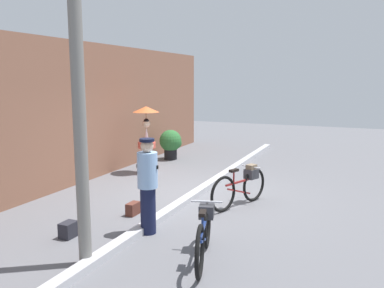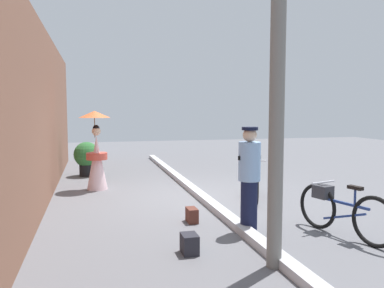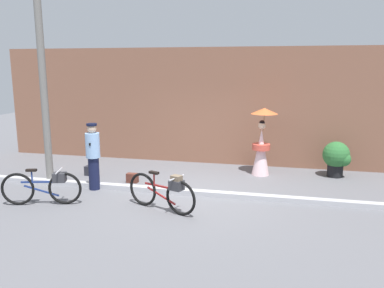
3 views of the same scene
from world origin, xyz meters
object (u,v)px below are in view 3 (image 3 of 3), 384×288
backpack_spare (90,170)px  utility_pole (44,89)px  backpack_on_pavement (132,178)px  person_with_parasol (262,143)px  bicycle_far_side (164,191)px  person_officer (93,155)px  potted_plant_by_door (337,157)px  bicycle_near_officer (44,187)px

backpack_spare → utility_pole: (-0.68, -0.88, 2.26)m
backpack_spare → backpack_on_pavement: bearing=-15.5°
person_with_parasol → bicycle_far_side: bearing=-118.9°
person_officer → potted_plant_by_door: (5.91, 2.49, -0.32)m
person_with_parasol → potted_plant_by_door: 2.05m
bicycle_near_officer → person_with_parasol: bearing=38.1°
person_with_parasol → potted_plant_by_door: bearing=6.8°
bicycle_near_officer → backpack_spare: bicycle_near_officer is taller
bicycle_far_side → person_with_parasol: person_with_parasol is taller
backpack_on_pavement → backpack_spare: bearing=164.5°
backpack_on_pavement → backpack_spare: backpack_spare is taller
person_officer → backpack_spare: person_officer is taller
potted_plant_by_door → backpack_on_pavement: bearing=-161.4°
bicycle_far_side → person_with_parasol: size_ratio=0.88×
potted_plant_by_door → utility_pole: size_ratio=0.20×
bicycle_near_officer → person_officer: bearing=66.0°
person_officer → backpack_on_pavement: (0.69, 0.73, -0.74)m
backpack_on_pavement → potted_plant_by_door: bearing=18.6°
person_officer → utility_pole: bearing=170.1°
person_with_parasol → backpack_on_pavement: bearing=-154.7°
bicycle_far_side → backpack_on_pavement: 2.26m
person_officer → person_with_parasol: bearing=30.0°
bicycle_near_officer → backpack_spare: 2.38m
potted_plant_by_door → utility_pole: bearing=-162.8°
bicycle_near_officer → bicycle_far_side: size_ratio=1.03×
person_with_parasol → utility_pole: (-5.27, -2.01, 1.50)m
backpack_spare → person_with_parasol: bearing=13.8°
bicycle_far_side → person_officer: size_ratio=1.01×
potted_plant_by_door → bicycle_near_officer: bearing=-150.0°
potted_plant_by_door → backpack_on_pavement: 5.52m
bicycle_far_side → backpack_spare: 3.52m
utility_pole → potted_plant_by_door: bearing=17.2°
bicycle_far_side → bicycle_near_officer: bearing=-175.2°
backpack_on_pavement → bicycle_far_side: bearing=-51.4°
bicycle_far_side → potted_plant_by_door: bearing=42.6°
potted_plant_by_door → utility_pole: (-7.28, -2.25, 1.85)m
person_officer → utility_pole: 2.07m
bicycle_far_side → backpack_on_pavement: bicycle_far_side is taller
utility_pole → person_officer: bearing=-9.9°
backpack_spare → potted_plant_by_door: bearing=11.7°
bicycle_near_officer → potted_plant_by_door: (6.46, 3.73, 0.14)m
utility_pole → backpack_on_pavement: bearing=13.4°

